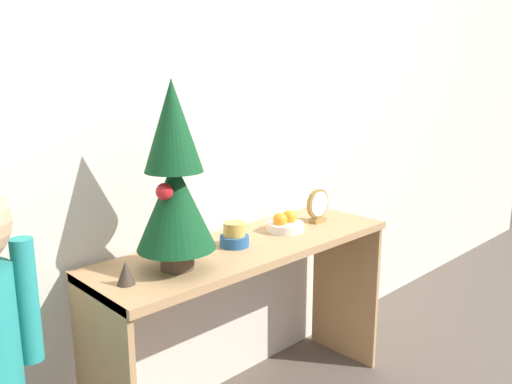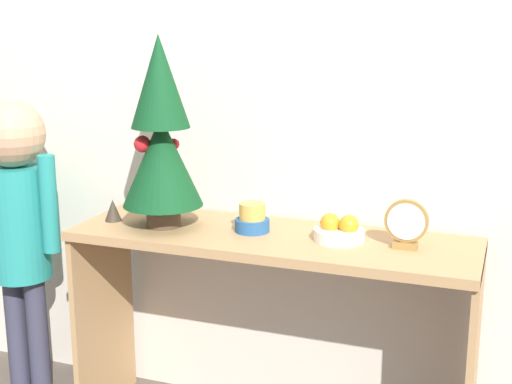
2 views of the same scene
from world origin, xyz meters
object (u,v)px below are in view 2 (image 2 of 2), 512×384
(desk_clock, at_px, (406,225))
(figurine, at_px, (113,210))
(child_figure, at_px, (17,207))
(fruit_bowl, at_px, (339,231))
(mini_tree, at_px, (161,136))
(singing_bowl, at_px, (252,219))

(desk_clock, height_order, figurine, desk_clock)
(desk_clock, relative_size, child_figure, 0.13)
(fruit_bowl, relative_size, figurine, 2.13)
(mini_tree, xyz_separation_m, desk_clock, (0.77, 0.04, -0.22))
(figurine, bearing_deg, desk_clock, 2.17)
(mini_tree, height_order, desk_clock, mini_tree)
(singing_bowl, height_order, child_figure, child_figure)
(fruit_bowl, distance_m, singing_bowl, 0.28)
(desk_clock, bearing_deg, figurine, -177.83)
(singing_bowl, relative_size, desk_clock, 0.74)
(mini_tree, xyz_separation_m, child_figure, (-0.60, 0.03, -0.30))
(fruit_bowl, bearing_deg, child_figure, -179.29)
(child_figure, bearing_deg, figurine, -4.40)
(mini_tree, relative_size, child_figure, 0.56)
(mini_tree, bearing_deg, figurine, -179.94)
(figurine, bearing_deg, fruit_bowl, 3.50)
(fruit_bowl, relative_size, child_figure, 0.14)
(mini_tree, relative_size, fruit_bowl, 3.97)
(mini_tree, relative_size, desk_clock, 4.14)
(fruit_bowl, relative_size, desk_clock, 1.04)
(mini_tree, xyz_separation_m, singing_bowl, (0.29, 0.04, -0.26))
(fruit_bowl, distance_m, desk_clock, 0.21)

